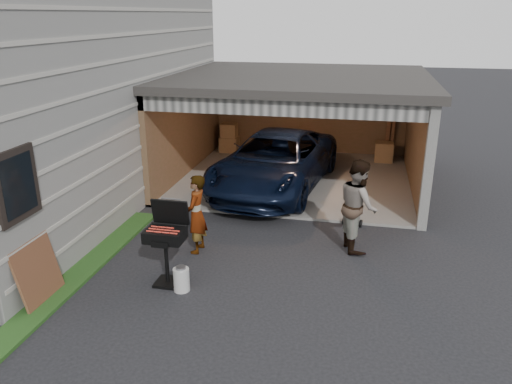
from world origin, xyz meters
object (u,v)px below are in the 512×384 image
man (358,205)px  bbq_grill (166,237)px  propane_tank (181,280)px  plywood_panel (38,272)px  minivan (275,164)px  woman (196,214)px  hand_truck (352,218)px

man → bbq_grill: bearing=106.4°
propane_tank → plywood_panel: (-2.11, -0.79, 0.32)m
minivan → plywood_panel: bearing=-106.3°
woman → bbq_grill: woman is taller
woman → man: (3.02, 0.80, 0.13)m
bbq_grill → hand_truck: 4.41m
minivan → plywood_panel: size_ratio=4.92×
bbq_grill → plywood_panel: 2.08m
bbq_grill → hand_truck: size_ratio=1.43×
propane_tank → plywood_panel: size_ratio=0.38×
woman → propane_tank: woman is taller
minivan → woman: woman is taller
plywood_panel → hand_truck: bearing=40.6°
woman → minivan: bearing=168.0°
woman → propane_tank: bearing=8.3°
minivan → bbq_grill: 5.24m
minivan → woman: bearing=-94.5°
propane_tank → man: bearing=39.1°
man → hand_truck: 1.28m
minivan → man: man is taller
bbq_grill → hand_truck: (3.02, 3.14, -0.67)m
bbq_grill → plywood_panel: (-1.80, -0.99, -0.34)m
minivan → propane_tank: minivan is taller
minivan → propane_tank: bearing=-89.0°
woman → plywood_panel: woman is taller
man → bbq_grill: man is taller
minivan → hand_truck: minivan is taller
plywood_panel → woman: bearing=50.1°
bbq_grill → propane_tank: (0.31, -0.20, -0.66)m
bbq_grill → minivan: bearing=79.8°
man → bbq_grill: (-3.12, -2.09, -0.05)m
minivan → propane_tank: (-0.62, -5.36, -0.52)m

